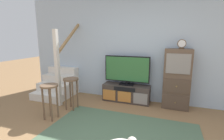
{
  "coord_description": "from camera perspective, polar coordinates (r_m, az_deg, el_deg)",
  "views": [
    {
      "loc": [
        0.71,
        -1.72,
        1.62
      ],
      "look_at": [
        -0.5,
        1.67,
        0.9
      ],
      "focal_mm": 26.5,
      "sensor_mm": 36.0,
      "label": 1
    }
  ],
  "objects": [
    {
      "name": "back_wall",
      "position": [
        4.25,
        10.05,
        7.43
      ],
      "size": [
        6.4,
        0.12,
        2.7
      ],
      "primitive_type": "cube",
      "color": "#A8BCD1",
      "rests_on": "ground_plane"
    },
    {
      "name": "area_rug",
      "position": [
        2.91,
        2.34,
        -22.38
      ],
      "size": [
        2.6,
        1.8,
        0.01
      ],
      "primitive_type": "cube",
      "color": "#4C664C",
      "rests_on": "ground_plane"
    },
    {
      "name": "media_console",
      "position": [
        4.28,
        4.92,
        -7.95
      ],
      "size": [
        1.19,
        0.38,
        0.43
      ],
      "color": "#423833",
      "rests_on": "ground_plane"
    },
    {
      "name": "television",
      "position": [
        4.14,
        5.14,
        0.11
      ],
      "size": [
        1.14,
        0.22,
        0.73
      ],
      "color": "black",
      "rests_on": "media_console"
    },
    {
      "name": "side_cabinet",
      "position": [
        4.04,
        21.39,
        -2.96
      ],
      "size": [
        0.58,
        0.38,
        1.37
      ],
      "color": "brown",
      "rests_on": "ground_plane"
    },
    {
      "name": "desk_clock",
      "position": [
        3.92,
        22.92,
        8.22
      ],
      "size": [
        0.18,
        0.08,
        0.2
      ],
      "color": "#4C3823",
      "rests_on": "side_cabinet"
    },
    {
      "name": "staircase",
      "position": [
        5.07,
        -16.73,
        -3.54
      ],
      "size": [
        1.0,
        1.36,
        2.2
      ],
      "color": "silver",
      "rests_on": "ground_plane"
    },
    {
      "name": "bar_stool_near",
      "position": [
        3.51,
        -20.7,
        -7.66
      ],
      "size": [
        0.34,
        0.34,
        0.71
      ],
      "color": "brown",
      "rests_on": "ground_plane"
    },
    {
      "name": "bar_stool_far",
      "position": [
        3.83,
        -13.93,
        -5.55
      ],
      "size": [
        0.34,
        0.34,
        0.72
      ],
      "color": "brown",
      "rests_on": "ground_plane"
    }
  ]
}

